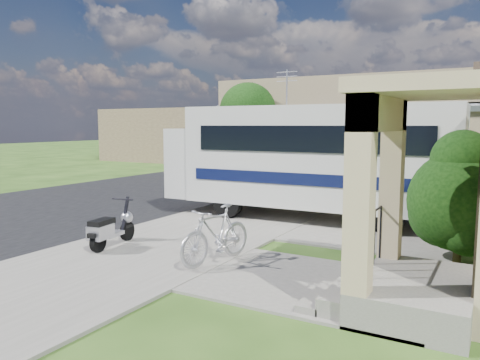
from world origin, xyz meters
The scene contains 18 objects.
ground centered at (0.00, 0.00, 0.00)m, with size 120.00×120.00×0.00m, color #1F3C10.
street_slab centered at (-7.50, 10.00, 0.01)m, with size 9.00×80.00×0.02m, color black.
sidewalk_slab centered at (-1.00, 10.00, 0.03)m, with size 4.00×80.00×0.06m, color #67635D.
driveway_slab centered at (1.50, 4.50, 0.03)m, with size 7.00×6.00×0.05m, color #67635D.
walk_slab centered at (3.00, -1.00, 0.03)m, with size 4.00×3.00×0.05m, color #67635D.
warehouse centered at (0.00, 13.97, 1.99)m, with size 12.50×8.40×5.04m.
distant_bldg_far centered at (-17.00, 22.00, 2.00)m, with size 10.00×8.00×4.00m, color brown.
distant_bldg_near centered at (-15.00, 34.00, 1.60)m, with size 8.00×7.00×3.20m, color #816D51.
street_tree_a centered at (-3.70, 9.05, 3.25)m, with size 2.44×2.40×4.58m.
street_tree_b centered at (-3.70, 19.05, 3.39)m, with size 2.44×2.40×4.73m.
street_tree_c centered at (-3.70, 28.05, 3.10)m, with size 2.44×2.40×4.42m.
motorhome centered at (0.75, 4.50, 1.87)m, with size 8.60×3.00×4.37m.
shrub centered at (5.09, 1.60, 1.38)m, with size 2.20×2.10×2.71m.
scooter centered at (-1.87, -1.01, 0.47)m, with size 0.63×1.59×1.05m.
bicycle centered at (0.83, -0.82, 0.57)m, with size 0.54×1.91×1.15m, color #B4B3BB.
pickup_truck centered at (-6.08, 13.24, 0.91)m, with size 3.01×6.53×1.81m, color silver.
van centered at (-6.46, 19.66, 0.95)m, with size 2.66×6.53×1.90m, color silver.
garden_hose centered at (3.63, -0.45, 0.08)m, with size 0.36×0.36×0.16m, color #156A1C.
Camera 1 is at (5.73, -8.51, 2.79)m, focal length 35.00 mm.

